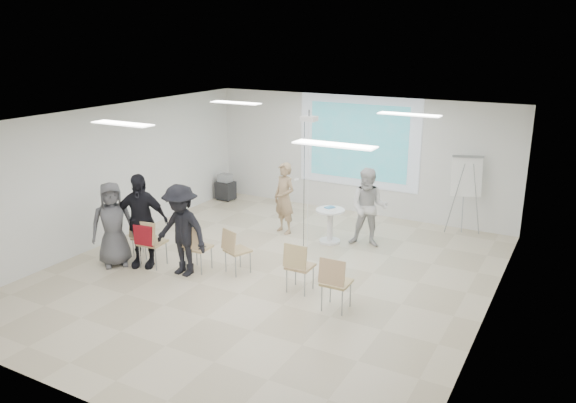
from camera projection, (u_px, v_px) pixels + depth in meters
The scene contains 30 objects.
floor at pixel (268, 276), 10.88m from camera, with size 8.00×9.00×0.10m, color beige.
ceiling at pixel (266, 116), 9.99m from camera, with size 8.00×9.00×0.10m, color white.
wall_back at pixel (359, 155), 14.26m from camera, with size 8.00×0.10×3.00m, color silver.
wall_left at pixel (109, 174), 12.30m from camera, with size 0.10×9.00×3.00m, color silver.
wall_right at pixel (495, 235), 8.57m from camera, with size 0.10×9.00×3.00m, color silver.
projection_halo at pixel (358, 142), 14.10m from camera, with size 3.20×0.01×2.30m, color silver.
projection_image at pixel (358, 142), 14.09m from camera, with size 2.60×0.01×1.90m, color teal.
pedestal_table at pixel (330, 224), 12.38m from camera, with size 0.83×0.83×0.79m.
player_left at pixel (284, 194), 12.87m from camera, with size 0.69×0.46×1.88m, color tan.
player_right at pixel (369, 204), 12.05m from camera, with size 0.92×0.74×1.92m, color silver.
controller_left at pixel (296, 180), 12.92m from camera, with size 0.04×0.12×0.04m, color white.
controller_right at pixel (366, 185), 12.25m from camera, with size 0.04×0.13×0.04m, color white.
chair_far_left at pixel (141, 235), 11.53m from camera, with size 0.42×0.45×0.82m.
chair_left_mid at pixel (150, 240), 11.00m from camera, with size 0.51×0.54×0.99m.
chair_left_inner at pixel (196, 245), 10.81m from camera, with size 0.46×0.49×0.94m.
chair_center at pixel (234, 247), 10.73m from camera, with size 0.56×0.58×0.91m.
chair_right_inner at pixel (298, 263), 9.92m from camera, with size 0.45×0.49×0.94m.
chair_right_far at pixel (335, 279), 9.24m from camera, with size 0.46×0.50×0.97m.
red_jacket at pixel (144, 235), 10.85m from camera, with size 0.42×0.09×0.40m, color maroon.
laptop at pixel (199, 245), 10.91m from camera, with size 0.35×0.25×0.03m, color black.
audience_left at pixel (140, 214), 10.95m from camera, with size 1.26×0.76×2.17m, color black.
audience_mid at pixel (181, 224), 10.57m from camera, with size 1.31×0.71×2.03m, color black.
audience_outer at pixel (112, 219), 11.02m from camera, with size 0.93×0.61×1.91m, color #56565B.
flipchart_easel at pixel (467, 177), 12.67m from camera, with size 0.76×0.60×1.85m.
av_cart at pixel (225, 188), 15.64m from camera, with size 0.52×0.43×0.73m.
ceiling_projector at pixel (309, 125), 11.30m from camera, with size 0.30×0.25×3.00m.
fluor_panel_nw at pixel (236, 103), 12.62m from camera, with size 1.20×0.30×0.02m, color white.
fluor_panel_ne at pixel (409, 114), 10.77m from camera, with size 1.20×0.30×0.02m, color white.
fluor_panel_sw at pixel (123, 124), 9.68m from camera, with size 1.20×0.30×0.02m, color white.
fluor_panel_se at pixel (334, 145), 7.83m from camera, with size 1.20×0.30×0.02m, color white.
Camera 1 is at (5.15, -8.59, 4.46)m, focal length 35.00 mm.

